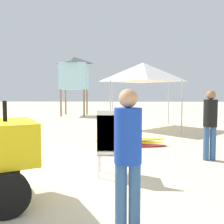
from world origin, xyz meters
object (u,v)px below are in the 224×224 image
(lifeguard_tower, at_px, (74,73))
(popup_canopy, at_px, (143,72))
(surfboard_pile, at_px, (131,143))
(lifeguard_near_center, at_px, (210,120))
(stacked_plastic_chairs, at_px, (110,138))
(lifeguard_near_left, at_px, (128,150))

(lifeguard_tower, bearing_deg, popup_canopy, -56.33)
(surfboard_pile, xyz_separation_m, popup_canopy, (0.71, 4.09, 2.40))
(surfboard_pile, height_order, lifeguard_near_center, lifeguard_near_center)
(stacked_plastic_chairs, xyz_separation_m, lifeguard_near_center, (2.33, 1.28, 0.22))
(surfboard_pile, xyz_separation_m, lifeguard_tower, (-3.50, 10.40, 2.82))
(lifeguard_near_left, relative_size, lifeguard_tower, 0.41)
(lifeguard_near_center, distance_m, popup_canopy, 5.91)
(popup_canopy, distance_m, lifeguard_tower, 7.60)
(lifeguard_tower, bearing_deg, surfboard_pile, -71.42)
(surfboard_pile, height_order, lifeguard_near_left, lifeguard_near_left)
(lifeguard_near_left, relative_size, lifeguard_near_center, 1.00)
(stacked_plastic_chairs, height_order, surfboard_pile, stacked_plastic_chairs)
(popup_canopy, bearing_deg, lifeguard_tower, 123.67)
(stacked_plastic_chairs, xyz_separation_m, lifeguard_near_left, (0.28, -1.94, 0.21))
(stacked_plastic_chairs, distance_m, lifeguard_near_center, 2.67)
(lifeguard_near_left, bearing_deg, lifeguard_tower, 102.13)
(surfboard_pile, bearing_deg, lifeguard_near_left, -92.96)
(stacked_plastic_chairs, height_order, lifeguard_tower, lifeguard_tower)
(lifeguard_tower, bearing_deg, stacked_plastic_chairs, -77.29)
(surfboard_pile, distance_m, lifeguard_tower, 11.33)
(lifeguard_near_center, distance_m, lifeguard_tower, 13.19)
(surfboard_pile, relative_size, lifeguard_near_center, 1.33)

